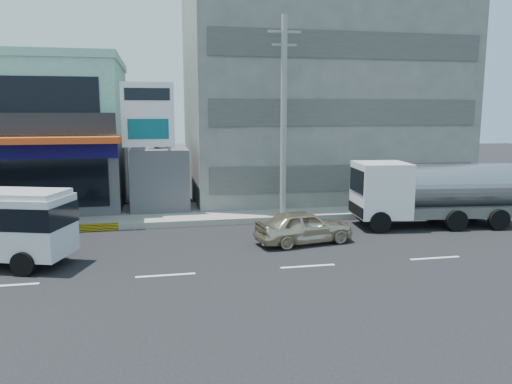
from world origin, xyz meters
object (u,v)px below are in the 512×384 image
shop_building (14,138)px  tanker_truck (430,192)px  concrete_building (314,87)px  sedan (304,227)px  satellite_dish (159,147)px  utility_pole_near (284,118)px  billboard (148,122)px

shop_building → tanker_truck: (20.61, -9.00, -2.34)m
concrete_building → sedan: concrete_building is taller
shop_building → satellite_dish: 8.54m
satellite_dish → utility_pole_near: (6.00, -3.60, 1.57)m
billboard → sedan: bearing=-44.1°
utility_pole_near → tanker_truck: bearing=-20.4°
satellite_dish → sedan: (5.79, -7.89, -2.87)m
satellite_dish → sedan: 10.20m
concrete_building → satellite_dish: 11.30m
sedan → tanker_truck: 7.13m
sedan → tanker_truck: size_ratio=0.51×
satellite_dish → sedan: size_ratio=0.36×
shop_building → tanker_truck: size_ratio=1.54×
concrete_building → utility_pole_near: size_ratio=1.60×
billboard → utility_pole_near: bearing=-15.5°
satellite_dish → utility_pole_near: 7.17m
shop_building → sedan: bearing=-38.2°
sedan → concrete_building: bearing=-29.7°
satellite_dish → tanker_truck: (12.61, -6.05, -1.92)m
tanker_truck → sedan: bearing=-164.9°
billboard → tanker_truck: billboard is taller
shop_building → sedan: 17.84m
utility_pole_near → sedan: bearing=-92.8°
satellite_dish → tanker_truck: size_ratio=0.19×
sedan → billboard: bearing=35.7°
shop_building → concrete_building: bearing=3.4°
shop_building → satellite_dish: bearing=-20.2°
concrete_building → satellite_dish: bearing=-158.2°
concrete_building → tanker_truck: 11.68m
concrete_building → tanker_truck: (2.61, -10.05, -5.34)m
utility_pole_near → sedan: (-0.21, -4.29, -4.45)m
concrete_building → billboard: (-10.50, -5.80, -2.07)m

